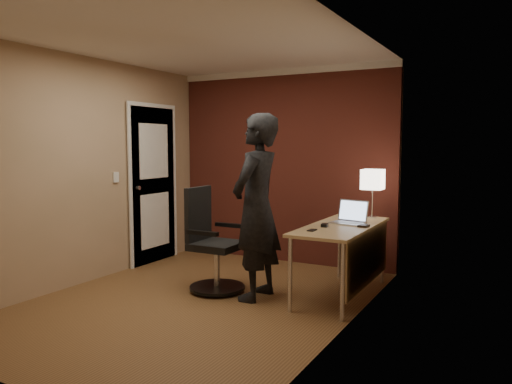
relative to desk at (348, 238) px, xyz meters
The scene contains 9 objects.
room 1.85m from the desk, 154.83° to the left, with size 4.00×4.00×4.00m.
desk is the anchor object (origin of this frame).
desk_lamp 0.85m from the desk, 84.97° to the left, with size 0.22×0.22×0.54m.
laptop 0.26m from the desk, 102.75° to the left, with size 0.37×0.32×0.23m.
mouse 0.29m from the desk, 137.20° to the right, with size 0.06×0.10×0.03m, color black.
phone 0.51m from the desk, 115.74° to the right, with size 0.06×0.12×0.01m, color black.
wallet 0.21m from the desk, ahead, with size 0.09×0.11×0.02m, color black.
office_chair 1.42m from the desk, 161.01° to the right, with size 0.58×0.60×1.07m.
person 0.97m from the desk, 150.11° to the right, with size 0.67×0.44×1.84m, color black.
Camera 1 is at (2.78, -3.94, 1.55)m, focal length 35.00 mm.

